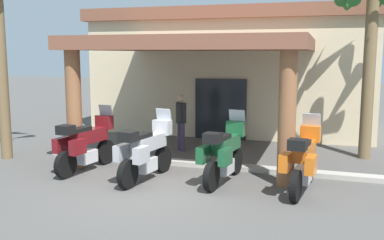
{
  "coord_description": "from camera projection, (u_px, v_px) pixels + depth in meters",
  "views": [
    {
      "loc": [
        3.99,
        -8.63,
        2.96
      ],
      "look_at": [
        0.2,
        2.48,
        1.2
      ],
      "focal_mm": 41.49,
      "sensor_mm": 36.0,
      "label": 1
    }
  ],
  "objects": [
    {
      "name": "motorcycle_green",
      "position": [
        224.0,
        153.0,
        10.2
      ],
      "size": [
        0.76,
        2.21,
        1.61
      ],
      "rotation": [
        0.0,
        0.0,
        1.46
      ],
      "color": "black",
      "rests_on": "ground_plane"
    },
    {
      "name": "motorcycle_orange",
      "position": [
        303.0,
        160.0,
        9.51
      ],
      "size": [
        0.74,
        2.21,
        1.61
      ],
      "rotation": [
        0.0,
        0.0,
        1.47
      ],
      "color": "black",
      "rests_on": "ground_plane"
    },
    {
      "name": "motorcycle_maroon",
      "position": [
        86.0,
        144.0,
        11.2
      ],
      "size": [
        0.79,
        2.21,
        1.61
      ],
      "rotation": [
        0.0,
        0.0,
        1.44
      ],
      "color": "black",
      "rests_on": "ground_plane"
    },
    {
      "name": "ground_plane",
      "position": [
        147.0,
        189.0,
        9.79
      ],
      "size": [
        80.0,
        80.0,
        0.0
      ],
      "primitive_type": "plane",
      "color": "#514F4C"
    },
    {
      "name": "pedestrian",
      "position": [
        181.0,
        118.0,
        13.52
      ],
      "size": [
        0.42,
        0.38,
        1.74
      ],
      "rotation": [
        0.0,
        0.0,
        0.84
      ],
      "color": "#3F334C",
      "rests_on": "ground_plane"
    },
    {
      "name": "curb_strip",
      "position": [
        203.0,
        164.0,
        11.72
      ],
      "size": [
        9.15,
        0.36,
        0.12
      ],
      "primitive_type": "cube",
      "color": "#ADA89E",
      "rests_on": "ground_plane"
    },
    {
      "name": "motorcycle_silver",
      "position": [
        146.0,
        151.0,
        10.38
      ],
      "size": [
        0.79,
        2.21,
        1.61
      ],
      "rotation": [
        0.0,
        0.0,
        1.44
      ],
      "color": "black",
      "rests_on": "ground_plane"
    },
    {
      "name": "palm_tree_near_portico",
      "position": [
        372.0,
        16.0,
        12.09
      ],
      "size": [
        2.13,
        2.21,
        5.3
      ],
      "color": "brown",
      "rests_on": "ground_plane"
    },
    {
      "name": "motel_building",
      "position": [
        237.0,
        69.0,
        17.79
      ],
      "size": [
        10.81,
        11.83,
        4.58
      ],
      "rotation": [
        0.0,
        0.0,
        0.03
      ],
      "color": "beige",
      "rests_on": "ground_plane"
    }
  ]
}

